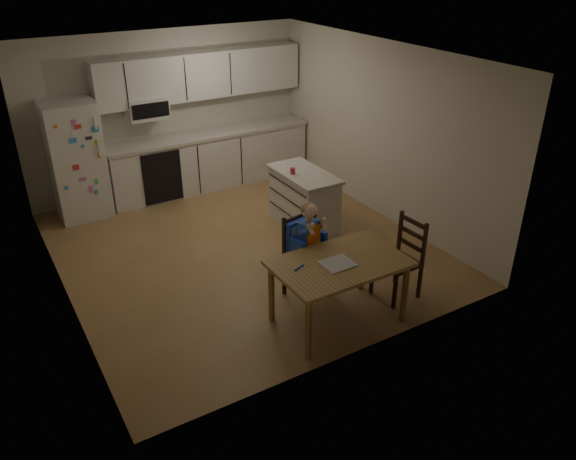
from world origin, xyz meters
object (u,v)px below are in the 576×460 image
Objects in this scene: dining_table at (339,270)px; chair_booster at (306,240)px; refrigerator at (76,160)px; red_cup at (293,171)px; kitchen_island at (304,200)px; chair_side at (404,252)px.

dining_table is 1.18× the size of chair_booster.
red_cup is (2.43, -2.01, 0.02)m from refrigerator.
chair_side reaches higher than kitchen_island.
chair_booster is (-0.01, 0.62, 0.07)m from dining_table.
chair_side is (2.65, -4.06, -0.31)m from refrigerator.
dining_table is at bearing -89.28° from chair_side.
red_cup is at bearing -176.39° from chair_side.
chair_side is at bearing 3.29° from dining_table.
red_cup is 1.67m from chair_booster.
chair_side is (0.22, -2.06, -0.33)m from red_cup.
dining_table is 0.95m from chair_side.
refrigerator is 1.24× the size of dining_table.
kitchen_island is at bearing 179.16° from chair_side.
refrigerator is at bearing -149.46° from chair_side.
kitchen_island is at bearing -38.26° from refrigerator.
dining_table is (1.70, -4.12, -0.22)m from refrigerator.
dining_table is at bearing -67.51° from refrigerator.
chair_side is at bearing -88.27° from kitchen_island.
kitchen_island reaches higher than dining_table.
kitchen_island is 1.73m from chair_booster.
kitchen_island is (2.59, -2.04, -0.43)m from refrigerator.
red_cup is 0.07× the size of chair_booster.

